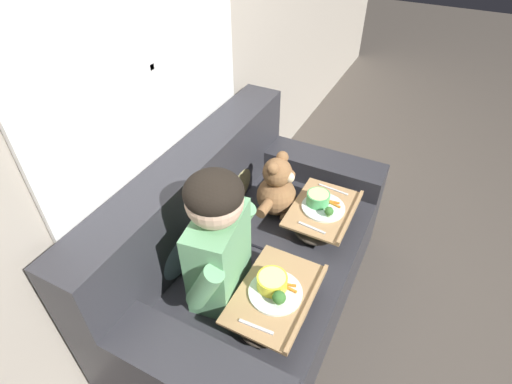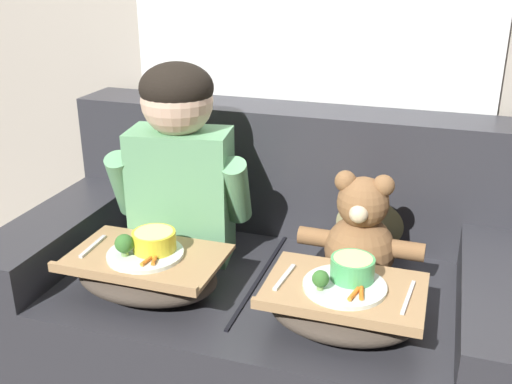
% 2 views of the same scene
% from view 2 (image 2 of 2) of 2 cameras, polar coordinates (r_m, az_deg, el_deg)
% --- Properties ---
extents(couch, '(1.62, 0.93, 0.92)m').
position_cam_2_polar(couch, '(2.07, 1.33, -9.99)').
color(couch, '#2D2D33').
rests_on(couch, ground_plane).
extents(throw_pillow_behind_child, '(0.33, 0.16, 0.35)m').
position_cam_2_polar(throw_pillow_behind_child, '(2.22, -4.24, 0.74)').
color(throw_pillow_behind_child, slate).
rests_on(throw_pillow_behind_child, couch).
extents(throw_pillow_behind_teddy, '(0.33, 0.16, 0.34)m').
position_cam_2_polar(throw_pillow_behind_teddy, '(2.08, 11.02, -1.08)').
color(throw_pillow_behind_teddy, '#898456').
rests_on(throw_pillow_behind_teddy, couch).
extents(child_figure, '(0.48, 0.25, 0.65)m').
position_cam_2_polar(child_figure, '(1.93, -7.29, 3.58)').
color(child_figure, '#66A370').
rests_on(child_figure, couch).
extents(teddy_bear, '(0.39, 0.27, 0.36)m').
position_cam_2_polar(teddy_bear, '(1.84, 9.90, -4.29)').
color(teddy_bear, brown).
rests_on(teddy_bear, couch).
extents(lap_tray_child, '(0.46, 0.30, 0.20)m').
position_cam_2_polar(lap_tray_child, '(1.83, -10.35, -7.43)').
color(lap_tray_child, '#473D33').
rests_on(lap_tray_child, child_figure).
extents(lap_tray_teddy, '(0.42, 0.31, 0.20)m').
position_cam_2_polar(lap_tray_teddy, '(1.66, 8.34, -10.57)').
color(lap_tray_teddy, '#473D33').
rests_on(lap_tray_teddy, teddy_bear).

